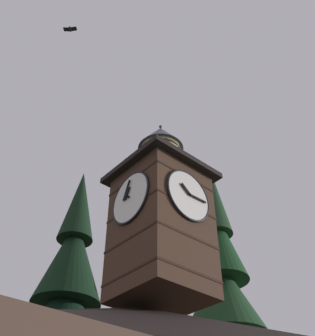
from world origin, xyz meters
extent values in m
cube|color=#422B1E|center=(-0.81, 0.72, 9.93)|extent=(3.27, 3.27, 5.67)
cube|color=black|center=(-0.81, 0.72, 7.77)|extent=(3.31, 3.31, 0.10)
cube|color=black|center=(-0.81, 0.72, 9.19)|extent=(3.31, 3.31, 0.10)
cube|color=black|center=(-0.81, 0.72, 10.61)|extent=(3.31, 3.31, 0.10)
cube|color=black|center=(-0.81, 0.72, 12.03)|extent=(3.31, 3.31, 0.10)
cylinder|color=white|center=(-0.81, 2.38, 11.04)|extent=(2.27, 0.10, 2.27)
torus|color=black|center=(-0.81, 2.41, 11.04)|extent=(2.37, 0.10, 2.37)
cube|color=black|center=(-0.59, 2.48, 11.22)|extent=(0.52, 0.04, 0.45)
cube|color=black|center=(-1.28, 2.48, 11.06)|extent=(0.93, 0.04, 0.10)
sphere|color=black|center=(-0.81, 2.49, 11.04)|extent=(0.10, 0.10, 0.10)
cylinder|color=white|center=(0.85, 0.72, 11.04)|extent=(0.10, 2.27, 2.27)
torus|color=black|center=(0.88, 0.72, 11.04)|extent=(0.10, 2.37, 2.37)
cube|color=black|center=(0.95, 0.59, 11.30)|extent=(0.04, 0.37, 0.56)
cube|color=black|center=(0.95, 0.54, 11.47)|extent=(0.04, 0.44, 0.89)
sphere|color=black|center=(0.96, 0.72, 11.04)|extent=(0.10, 0.10, 0.10)
cube|color=black|center=(-0.81, 0.72, 12.89)|extent=(3.97, 3.97, 0.25)
cylinder|color=tan|center=(-0.81, 0.72, 13.83)|extent=(1.91, 1.91, 1.64)
cylinder|color=#2D2319|center=(-0.81, 0.72, 13.22)|extent=(1.97, 1.97, 0.10)
cylinder|color=#2D2319|center=(-0.81, 0.72, 13.63)|extent=(1.97, 1.97, 0.10)
cylinder|color=#2D2319|center=(-0.81, 0.72, 14.04)|extent=(1.97, 1.97, 0.10)
cylinder|color=#2D2319|center=(-0.81, 0.72, 14.45)|extent=(1.97, 1.97, 0.10)
cone|color=#424C5B|center=(-0.81, 0.72, 15.36)|extent=(2.21, 2.21, 1.42)
sphere|color=#2D3847|center=(-0.81, 0.72, 16.18)|extent=(0.16, 0.16, 0.16)
cone|color=black|center=(-1.19, -7.26, 8.46)|extent=(5.30, 5.30, 5.72)
cone|color=black|center=(-1.19, -7.26, 11.98)|extent=(3.70, 3.70, 5.20)
cone|color=black|center=(-1.19, -7.26, 15.62)|extent=(2.10, 2.10, 4.93)
cone|color=#19381D|center=(-9.12, -3.27, 10.75)|extent=(4.69, 4.69, 4.60)
cone|color=#15381B|center=(-9.12, -3.27, 14.18)|extent=(3.43, 3.43, 5.13)
cone|color=#1B381E|center=(-9.12, -3.27, 17.49)|extent=(2.18, 2.18, 5.43)
ellipsoid|color=black|center=(4.74, 0.21, 19.76)|extent=(0.33, 0.33, 0.17)
cube|color=black|center=(4.86, 0.10, 19.76)|extent=(0.38, 0.39, 0.08)
cube|color=black|center=(4.63, 0.33, 19.76)|extent=(0.38, 0.39, 0.08)
camera|label=1|loc=(9.25, 12.04, 1.33)|focal=44.58mm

